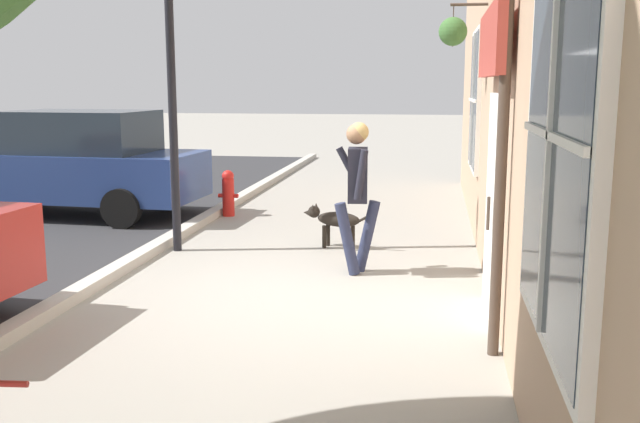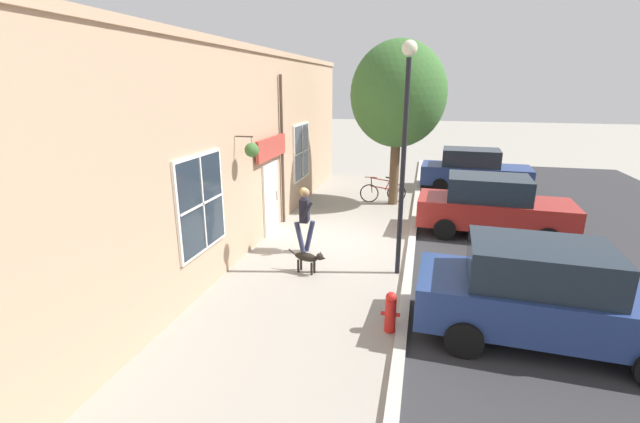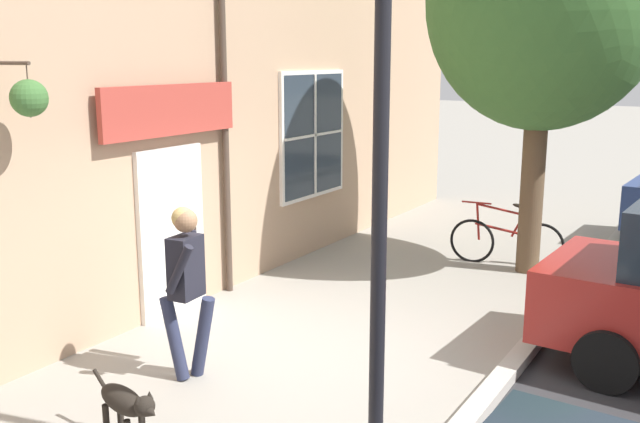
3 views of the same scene
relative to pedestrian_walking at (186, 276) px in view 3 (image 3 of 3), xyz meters
The scene contains 7 objects.
ground_plane 1.63m from the pedestrian_walking, 53.03° to the left, with size 90.00×90.00×0.00m, color gray.
storefront_facade 2.44m from the pedestrian_walking, 148.40° to the left, with size 0.95×18.00×5.24m.
pedestrian_walking is the anchor object (origin of this frame).
dog_on_leash 1.50m from the pedestrian_walking, 70.84° to the right, with size 0.99×0.37×0.58m.
street_tree_by_curb 6.40m from the pedestrian_walking, 71.06° to the left, with size 3.34×3.01×5.80m.
leaning_bicycle 5.88m from the pedestrian_walking, 75.39° to the left, with size 1.70×0.41×1.00m.
street_lamp 3.44m from the pedestrian_walking, 17.03° to the right, with size 0.32×0.32×5.15m.
Camera 3 is at (3.87, -5.99, 3.16)m, focal length 40.00 mm.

